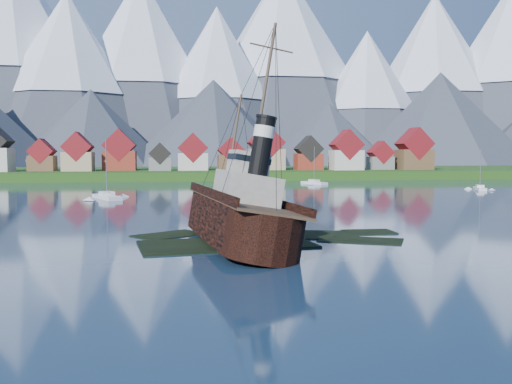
{
  "coord_description": "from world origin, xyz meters",
  "views": [
    {
      "loc": [
        -8.16,
        -61.24,
        9.75
      ],
      "look_at": [
        1.26,
        6.0,
        5.0
      ],
      "focal_mm": 40.0,
      "sensor_mm": 36.0,
      "label": 1
    }
  ],
  "objects": [
    {
      "name": "sailboat_d",
      "position": [
        69.52,
        76.08,
        0.25
      ],
      "size": [
        4.57,
        8.34,
        11.09
      ],
      "rotation": [
        0.0,
        0.0,
        -0.33
      ],
      "color": "white",
      "rests_on": "ground"
    },
    {
      "name": "town",
      "position": [
        -33.12,
        152.18,
        8.99
      ],
      "size": [
        250.96,
        16.69,
        17.3
      ],
      "color": "maroon",
      "rests_on": "ground"
    },
    {
      "name": "shore_bank",
      "position": [
        0.0,
        170.0,
        0.0
      ],
      "size": [
        600.0,
        80.0,
        3.2
      ],
      "primitive_type": "cube",
      "color": "#174112",
      "rests_on": "ground"
    },
    {
      "name": "sailboat_f",
      "position": [
        -22.62,
        60.63,
        0.28
      ],
      "size": [
        7.34,
        11.72,
        12.94
      ],
      "rotation": [
        0.0,
        0.0,
        0.42
      ],
      "color": "white",
      "rests_on": "ground"
    },
    {
      "name": "shoal",
      "position": [
        1.78,
        2.15,
        -0.35
      ],
      "size": [
        31.71,
        21.24,
        1.14
      ],
      "color": "black",
      "rests_on": "ground"
    },
    {
      "name": "sailboat_e",
      "position": [
        33.67,
        108.93,
        0.26
      ],
      "size": [
        6.57,
        10.44,
        11.94
      ],
      "rotation": [
        0.0,
        0.0,
        0.42
      ],
      "color": "white",
      "rests_on": "ground"
    },
    {
      "name": "mountains",
      "position": [
        -0.79,
        481.26,
        89.34
      ],
      "size": [
        965.0,
        340.0,
        205.0
      ],
      "color": "#2D333D",
      "rests_on": "ground"
    },
    {
      "name": "tugboat_wreck",
      "position": [
        -2.08,
        0.36,
        3.07
      ],
      "size": [
        7.16,
        30.84,
        24.44
      ],
      "rotation": [
        0.0,
        0.17,
        0.12
      ],
      "color": "black",
      "rests_on": "ground"
    },
    {
      "name": "seawall",
      "position": [
        0.0,
        132.0,
        0.0
      ],
      "size": [
        600.0,
        2.5,
        2.0
      ],
      "primitive_type": "cube",
      "color": "#3F3D38",
      "rests_on": "ground"
    },
    {
      "name": "ground",
      "position": [
        0.0,
        0.0,
        0.0
      ],
      "size": [
        1400.0,
        1400.0,
        0.0
      ],
      "primitive_type": "plane",
      "color": "#192F48",
      "rests_on": "ground"
    }
  ]
}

